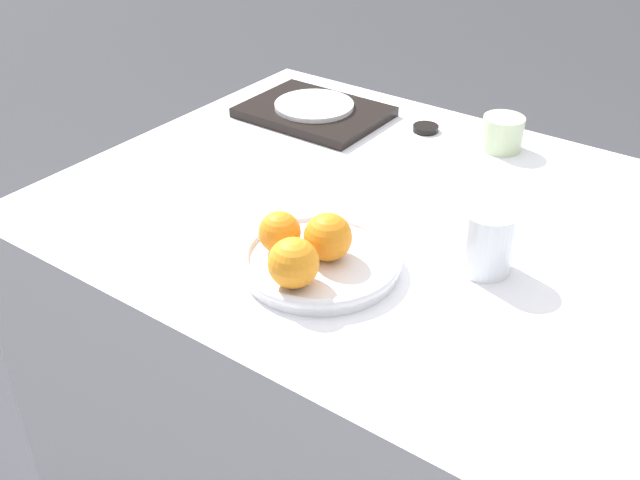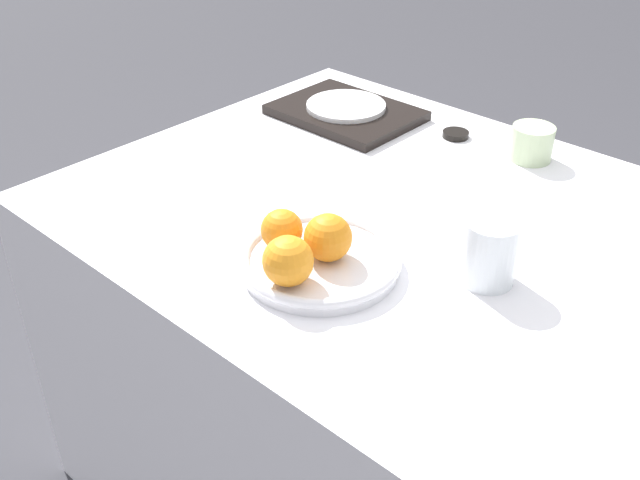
{
  "view_description": "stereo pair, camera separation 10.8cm",
  "coord_description": "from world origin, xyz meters",
  "px_view_note": "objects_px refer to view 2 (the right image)",
  "views": [
    {
      "loc": [
        0.47,
        -0.95,
        1.33
      ],
      "look_at": [
        -0.06,
        -0.21,
        0.75
      ],
      "focal_mm": 42.0,
      "sensor_mm": 36.0,
      "label": 1
    },
    {
      "loc": [
        0.55,
        -0.88,
        1.33
      ],
      "look_at": [
        -0.06,
        -0.21,
        0.75
      ],
      "focal_mm": 42.0,
      "sensor_mm": 36.0,
      "label": 2
    }
  ],
  "objects_px": {
    "fruit_platter": "(320,261)",
    "orange_0": "(282,230)",
    "orange_2": "(288,261)",
    "cup_1": "(532,143)",
    "soy_dish": "(456,134)",
    "serving_tray": "(346,113)",
    "orange_1": "(328,237)",
    "side_plate": "(346,106)",
    "water_glass": "(490,252)"
  },
  "relations": [
    {
      "from": "orange_0",
      "to": "side_plate",
      "type": "bearing_deg",
      "value": 120.93
    },
    {
      "from": "orange_0",
      "to": "side_plate",
      "type": "height_order",
      "value": "orange_0"
    },
    {
      "from": "orange_0",
      "to": "soy_dish",
      "type": "distance_m",
      "value": 0.55
    },
    {
      "from": "serving_tray",
      "to": "side_plate",
      "type": "bearing_deg",
      "value": 0.0
    },
    {
      "from": "cup_1",
      "to": "orange_1",
      "type": "bearing_deg",
      "value": -93.92
    },
    {
      "from": "fruit_platter",
      "to": "serving_tray",
      "type": "distance_m",
      "value": 0.56
    },
    {
      "from": "orange_0",
      "to": "serving_tray",
      "type": "distance_m",
      "value": 0.55
    },
    {
      "from": "serving_tray",
      "to": "orange_2",
      "type": "bearing_deg",
      "value": -56.32
    },
    {
      "from": "cup_1",
      "to": "serving_tray",
      "type": "bearing_deg",
      "value": -167.51
    },
    {
      "from": "side_plate",
      "to": "cup_1",
      "type": "distance_m",
      "value": 0.39
    },
    {
      "from": "side_plate",
      "to": "cup_1",
      "type": "xyz_separation_m",
      "value": [
        0.39,
        0.09,
        0.01
      ]
    },
    {
      "from": "orange_2",
      "to": "soy_dish",
      "type": "distance_m",
      "value": 0.61
    },
    {
      "from": "orange_2",
      "to": "cup_1",
      "type": "xyz_separation_m",
      "value": [
        0.04,
        0.61,
        -0.02
      ]
    },
    {
      "from": "side_plate",
      "to": "soy_dish",
      "type": "relative_size",
      "value": 3.19
    },
    {
      "from": "orange_2",
      "to": "cup_1",
      "type": "distance_m",
      "value": 0.61
    },
    {
      "from": "orange_0",
      "to": "soy_dish",
      "type": "height_order",
      "value": "orange_0"
    },
    {
      "from": "orange_0",
      "to": "soy_dish",
      "type": "xyz_separation_m",
      "value": [
        -0.05,
        0.54,
        -0.04
      ]
    },
    {
      "from": "water_glass",
      "to": "side_plate",
      "type": "xyz_separation_m",
      "value": [
        -0.54,
        0.31,
        -0.02
      ]
    },
    {
      "from": "fruit_platter",
      "to": "side_plate",
      "type": "distance_m",
      "value": 0.56
    },
    {
      "from": "orange_0",
      "to": "side_plate",
      "type": "relative_size",
      "value": 0.38
    },
    {
      "from": "side_plate",
      "to": "orange_1",
      "type": "bearing_deg",
      "value": -51.73
    },
    {
      "from": "fruit_platter",
      "to": "orange_1",
      "type": "distance_m",
      "value": 0.04
    },
    {
      "from": "serving_tray",
      "to": "cup_1",
      "type": "height_order",
      "value": "cup_1"
    },
    {
      "from": "water_glass",
      "to": "serving_tray",
      "type": "height_order",
      "value": "water_glass"
    },
    {
      "from": "orange_1",
      "to": "orange_0",
      "type": "bearing_deg",
      "value": -159.46
    },
    {
      "from": "water_glass",
      "to": "orange_1",
      "type": "bearing_deg",
      "value": -144.53
    },
    {
      "from": "side_plate",
      "to": "cup_1",
      "type": "relative_size",
      "value": 2.11
    },
    {
      "from": "serving_tray",
      "to": "orange_0",
      "type": "bearing_deg",
      "value": -59.07
    },
    {
      "from": "orange_0",
      "to": "cup_1",
      "type": "distance_m",
      "value": 0.56
    },
    {
      "from": "orange_2",
      "to": "side_plate",
      "type": "distance_m",
      "value": 0.63
    },
    {
      "from": "fruit_platter",
      "to": "orange_1",
      "type": "relative_size",
      "value": 3.39
    },
    {
      "from": "fruit_platter",
      "to": "orange_0",
      "type": "bearing_deg",
      "value": -163.32
    },
    {
      "from": "orange_2",
      "to": "water_glass",
      "type": "distance_m",
      "value": 0.29
    },
    {
      "from": "water_glass",
      "to": "fruit_platter",
      "type": "bearing_deg",
      "value": -144.21
    },
    {
      "from": "cup_1",
      "to": "fruit_platter",
      "type": "bearing_deg",
      "value": -94.77
    },
    {
      "from": "soy_dish",
      "to": "serving_tray",
      "type": "bearing_deg",
      "value": -162.21
    },
    {
      "from": "fruit_platter",
      "to": "orange_0",
      "type": "height_order",
      "value": "orange_0"
    },
    {
      "from": "fruit_platter",
      "to": "cup_1",
      "type": "distance_m",
      "value": 0.54
    },
    {
      "from": "orange_0",
      "to": "orange_1",
      "type": "xyz_separation_m",
      "value": [
        0.07,
        0.03,
        0.0
      ]
    },
    {
      "from": "water_glass",
      "to": "side_plate",
      "type": "distance_m",
      "value": 0.62
    },
    {
      "from": "orange_0",
      "to": "orange_1",
      "type": "bearing_deg",
      "value": 20.54
    },
    {
      "from": "side_plate",
      "to": "water_glass",
      "type": "bearing_deg",
      "value": -29.94
    },
    {
      "from": "water_glass",
      "to": "orange_0",
      "type": "bearing_deg",
      "value": -148.12
    },
    {
      "from": "fruit_platter",
      "to": "water_glass",
      "type": "distance_m",
      "value": 0.24
    },
    {
      "from": "fruit_platter",
      "to": "side_plate",
      "type": "xyz_separation_m",
      "value": [
        -0.34,
        0.45,
        0.01
      ]
    },
    {
      "from": "orange_2",
      "to": "side_plate",
      "type": "xyz_separation_m",
      "value": [
        -0.35,
        0.53,
        -0.03
      ]
    },
    {
      "from": "water_glass",
      "to": "cup_1",
      "type": "height_order",
      "value": "water_glass"
    },
    {
      "from": "orange_2",
      "to": "water_glass",
      "type": "relative_size",
      "value": 0.74
    },
    {
      "from": "orange_0",
      "to": "orange_2",
      "type": "xyz_separation_m",
      "value": [
        0.07,
        -0.06,
        0.0
      ]
    },
    {
      "from": "water_glass",
      "to": "soy_dish",
      "type": "distance_m",
      "value": 0.49
    }
  ]
}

